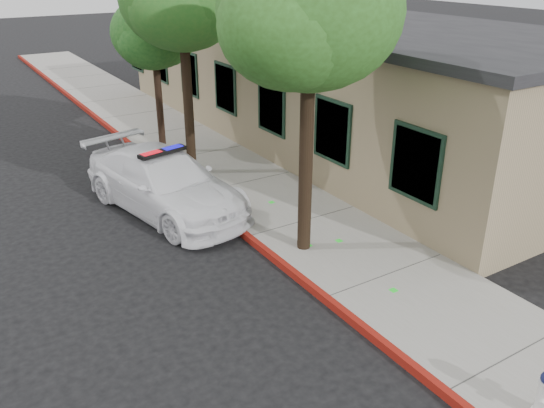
{
  "coord_description": "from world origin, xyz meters",
  "views": [
    {
      "loc": [
        -5.67,
        -7.15,
        6.19
      ],
      "look_at": [
        0.63,
        2.92,
        0.86
      ],
      "focal_mm": 36.97,
      "sensor_mm": 36.0,
      "label": 1
    }
  ],
  "objects_px": {
    "police_car": "(165,183)",
    "street_tree_near": "(310,18)",
    "street_tree_mid": "(181,3)",
    "street_tree_far": "(155,37)",
    "clapboard_building": "(325,77)"
  },
  "relations": [
    {
      "from": "street_tree_near",
      "to": "police_car",
      "type": "bearing_deg",
      "value": 114.52
    },
    {
      "from": "clapboard_building",
      "to": "police_car",
      "type": "xyz_separation_m",
      "value": [
        -7.59,
        -3.32,
        -1.35
      ]
    },
    {
      "from": "police_car",
      "to": "street_tree_mid",
      "type": "height_order",
      "value": "street_tree_mid"
    },
    {
      "from": "clapboard_building",
      "to": "street_tree_mid",
      "type": "bearing_deg",
      "value": -166.88
    },
    {
      "from": "street_tree_near",
      "to": "street_tree_far",
      "type": "relative_size",
      "value": 1.34
    },
    {
      "from": "clapboard_building",
      "to": "police_car",
      "type": "relative_size",
      "value": 3.67
    },
    {
      "from": "street_tree_mid",
      "to": "street_tree_far",
      "type": "distance_m",
      "value": 2.53
    },
    {
      "from": "street_tree_mid",
      "to": "clapboard_building",
      "type": "bearing_deg",
      "value": 13.12
    },
    {
      "from": "police_car",
      "to": "street_tree_near",
      "type": "bearing_deg",
      "value": -77.52
    },
    {
      "from": "police_car",
      "to": "street_tree_mid",
      "type": "xyz_separation_m",
      "value": [
        1.6,
        1.92,
        4.2
      ]
    },
    {
      "from": "police_car",
      "to": "street_tree_mid",
      "type": "relative_size",
      "value": 0.89
    },
    {
      "from": "street_tree_mid",
      "to": "street_tree_far",
      "type": "bearing_deg",
      "value": 89.05
    },
    {
      "from": "clapboard_building",
      "to": "street_tree_near",
      "type": "bearing_deg",
      "value": -129.39
    },
    {
      "from": "clapboard_building",
      "to": "street_tree_mid",
      "type": "xyz_separation_m",
      "value": [
        -5.99,
        -1.4,
        2.85
      ]
    },
    {
      "from": "street_tree_near",
      "to": "street_tree_far",
      "type": "distance_m",
      "value": 8.09
    }
  ]
}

